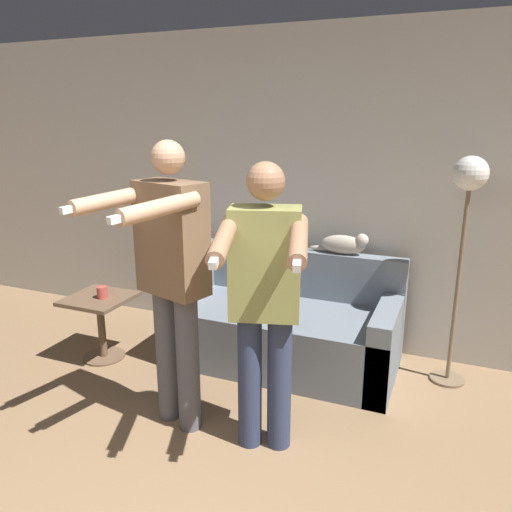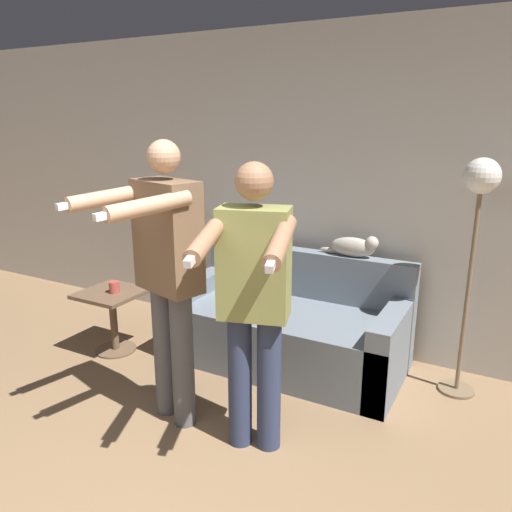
# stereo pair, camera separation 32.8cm
# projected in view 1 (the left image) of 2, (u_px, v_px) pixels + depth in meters

# --- Properties ---
(wall_back) EXTENTS (10.00, 0.05, 2.60)m
(wall_back) POSITION_uv_depth(u_px,v_px,m) (329.00, 193.00, 4.07)
(wall_back) COLOR #B7B2A8
(wall_back) RESTS_ON ground_plane
(couch) EXTENTS (1.79, 0.85, 0.85)m
(couch) POSITION_uv_depth(u_px,v_px,m) (282.00, 327.00, 3.96)
(couch) COLOR slate
(couch) RESTS_ON ground_plane
(person_left) EXTENTS (0.61, 0.76, 1.78)m
(person_left) POSITION_uv_depth(u_px,v_px,m) (171.00, 271.00, 2.94)
(person_left) COLOR #56565B
(person_left) RESTS_ON ground_plane
(person_right) EXTENTS (0.58, 0.75, 1.68)m
(person_right) POSITION_uv_depth(u_px,v_px,m) (265.00, 295.00, 2.73)
(person_right) COLOR #2D3856
(person_right) RESTS_ON ground_plane
(cat) EXTENTS (0.48, 0.12, 0.18)m
(cat) POSITION_uv_depth(u_px,v_px,m) (344.00, 244.00, 3.93)
(cat) COLOR #B7AD9E
(cat) RESTS_ON couch
(floor_lamp) EXTENTS (0.25, 0.25, 1.65)m
(floor_lamp) POSITION_uv_depth(u_px,v_px,m) (467.00, 203.00, 3.37)
(floor_lamp) COLOR #756047
(floor_lamp) RESTS_ON ground_plane
(side_table) EXTENTS (0.48, 0.48, 0.53)m
(side_table) POSITION_uv_depth(u_px,v_px,m) (100.00, 314.00, 3.98)
(side_table) COLOR brown
(side_table) RESTS_ON ground_plane
(cup) EXTENTS (0.08, 0.08, 0.09)m
(cup) POSITION_uv_depth(u_px,v_px,m) (102.00, 292.00, 3.90)
(cup) COLOR #B7473D
(cup) RESTS_ON side_table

